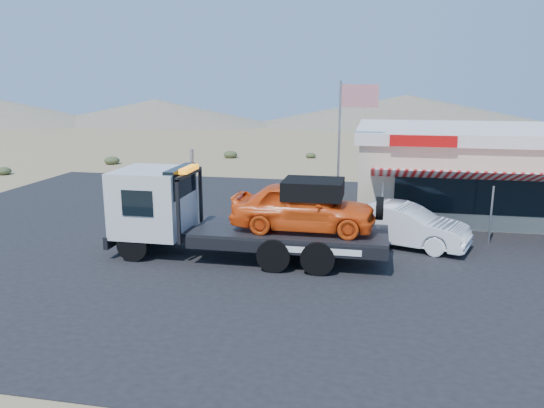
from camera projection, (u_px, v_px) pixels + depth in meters
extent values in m
plane|color=#8D7250|center=(194.00, 254.00, 18.82)|extent=(120.00, 120.00, 0.00)
cube|color=black|center=(266.00, 234.00, 21.31)|extent=(32.00, 24.00, 0.02)
cylinder|color=black|center=(133.00, 245.00, 17.96)|extent=(1.08, 0.33, 1.08)
cylinder|color=black|center=(159.00, 228.00, 20.03)|extent=(1.08, 0.33, 1.08)
cylinder|color=black|center=(275.00, 254.00, 17.03)|extent=(1.08, 0.60, 1.08)
cylinder|color=black|center=(286.00, 235.00, 19.11)|extent=(1.08, 0.60, 1.08)
cylinder|color=black|center=(318.00, 257.00, 16.77)|extent=(1.08, 0.60, 1.08)
cylinder|color=black|center=(325.00, 238.00, 18.84)|extent=(1.08, 0.60, 1.08)
cube|color=black|center=(256.00, 238.00, 18.20)|extent=(8.90, 1.08, 0.33)
cube|color=silver|center=(153.00, 201.00, 18.64)|extent=(2.39, 2.55, 2.28)
cube|color=black|center=(180.00, 181.00, 18.27)|extent=(0.38, 2.17, 0.98)
cube|color=black|center=(190.00, 205.00, 18.39)|extent=(0.11, 2.39, 2.17)
cube|color=orange|center=(189.00, 169.00, 18.11)|extent=(0.27, 1.30, 0.16)
cube|color=black|center=(290.00, 232.00, 17.90)|extent=(6.51, 2.50, 0.16)
imported|color=#FA5213|center=(303.00, 207.00, 17.62)|extent=(4.78, 1.92, 1.63)
cube|color=black|center=(313.00, 189.00, 17.42)|extent=(1.95, 1.63, 0.60)
imported|color=white|center=(403.00, 225.00, 19.58)|extent=(5.00, 3.07, 1.56)
cube|color=beige|center=(468.00, 174.00, 25.05)|extent=(10.00, 8.00, 3.40)
cube|color=white|center=(471.00, 132.00, 24.61)|extent=(10.40, 8.40, 0.50)
cube|color=red|center=(423.00, 141.00, 21.01)|extent=(2.60, 0.12, 0.45)
cube|color=black|center=(483.00, 195.00, 21.25)|extent=(7.00, 0.06, 1.60)
cube|color=red|center=(490.00, 176.00, 20.20)|extent=(9.00, 1.73, 0.61)
cylinder|color=#99999E|center=(382.00, 210.00, 20.49)|extent=(0.08, 0.08, 2.20)
cylinder|color=#99999E|center=(491.00, 215.00, 19.74)|extent=(0.08, 0.08, 2.20)
cylinder|color=#99999E|center=(339.00, 156.00, 21.55)|extent=(0.10, 0.10, 6.00)
cube|color=#B20C14|center=(359.00, 96.00, 20.87)|extent=(1.50, 0.02, 0.90)
ellipsoid|color=#344123|center=(3.00, 171.00, 34.77)|extent=(1.00, 1.00, 0.54)
ellipsoid|color=#344123|center=(112.00, 160.00, 39.21)|extent=(1.12, 1.12, 0.60)
ellipsoid|color=#344123|center=(230.00, 154.00, 42.43)|extent=(1.11, 1.11, 0.60)
ellipsoid|color=#344123|center=(311.00, 155.00, 42.38)|extent=(0.82, 0.82, 0.44)
cone|color=#726B59|center=(156.00, 112.00, 75.71)|extent=(36.00, 36.00, 3.50)
cone|color=#726B59|center=(407.00, 111.00, 71.89)|extent=(44.00, 44.00, 4.20)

